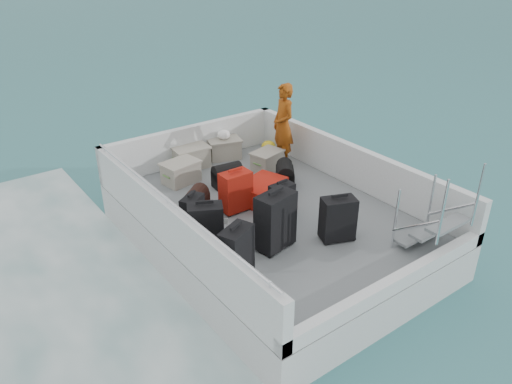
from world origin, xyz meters
TOP-DOWN VIEW (x-y plane):
  - ground at (0.00, 0.00)m, footprint 160.00×160.00m
  - ferry_hull at (0.00, 0.00)m, footprint 3.60×5.00m
  - deck at (0.00, 0.00)m, footprint 3.30×4.70m
  - deck_fittings at (0.35, -0.32)m, footprint 3.60×5.00m
  - suitcase_0 at (-1.38, -1.07)m, footprint 0.52×0.41m
  - suitcase_1 at (-1.37, -0.34)m, footprint 0.54×0.46m
  - suitcase_2 at (-1.24, 0.25)m, footprint 0.43×0.38m
  - suitcase_3 at (-0.57, -0.83)m, footprint 0.59×0.41m
  - suitcase_5 at (-0.42, 0.34)m, footprint 0.47×0.28m
  - suitcase_6 at (0.25, -1.19)m, footprint 0.54×0.43m
  - suitcase_7 at (0.05, -0.21)m, footprint 0.38×0.23m
  - suitcase_8 at (0.12, 0.40)m, footprint 0.93×0.76m
  - duffel_0 at (-0.96, 0.65)m, footprint 0.53×0.51m
  - duffel_1 at (-0.06, 1.13)m, footprint 0.52×0.35m
  - duffel_2 at (0.76, 0.59)m, footprint 0.53×0.56m
  - crate_0 at (-0.62, 1.74)m, footprint 0.65×0.50m
  - crate_1 at (-0.16, 2.20)m, footprint 0.65×0.48m
  - crate_2 at (0.57, 2.20)m, footprint 0.68×0.56m
  - crate_3 at (0.91, 1.29)m, footprint 0.61×0.48m
  - yellow_bag at (1.45, 1.94)m, footprint 0.28×0.26m
  - white_bag at (0.57, 2.20)m, footprint 0.24×0.24m
  - passenger at (1.30, 1.31)m, footprint 0.48×0.63m

SIDE VIEW (x-z plane):
  - ground at x=0.00m, z-range 0.00..0.00m
  - ferry_hull at x=0.00m, z-range 0.00..0.60m
  - deck at x=0.00m, z-range 0.60..0.62m
  - yellow_bag at x=1.45m, z-range 0.62..0.84m
  - suitcase_8 at x=0.12m, z-range 0.62..0.94m
  - duffel_0 at x=-0.96m, z-range 0.62..0.94m
  - duffel_1 at x=-0.06m, z-range 0.62..0.94m
  - duffel_2 at x=0.76m, z-range 0.62..0.94m
  - crate_3 at x=0.91m, z-range 0.62..0.94m
  - crate_2 at x=0.57m, z-range 0.62..0.97m
  - crate_0 at x=-0.62m, z-range 0.62..0.98m
  - crate_1 at x=-0.16m, z-range 0.62..0.99m
  - suitcase_7 at x=0.05m, z-range 0.62..1.15m
  - suitcase_2 at x=-1.24m, z-range 0.62..1.15m
  - suitcase_6 at x=0.25m, z-range 0.62..1.27m
  - suitcase_5 at x=-0.42m, z-range 0.62..1.27m
  - suitcase_1 at x=-1.37m, z-range 0.62..1.32m
  - suitcase_0 at x=-1.38m, z-range 0.62..1.32m
  - deck_fittings at x=0.35m, z-range 0.54..1.44m
  - suitcase_3 at x=-0.57m, z-range 0.62..1.44m
  - white_bag at x=0.57m, z-range 0.97..1.15m
  - passenger at x=1.30m, z-range 0.62..2.15m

